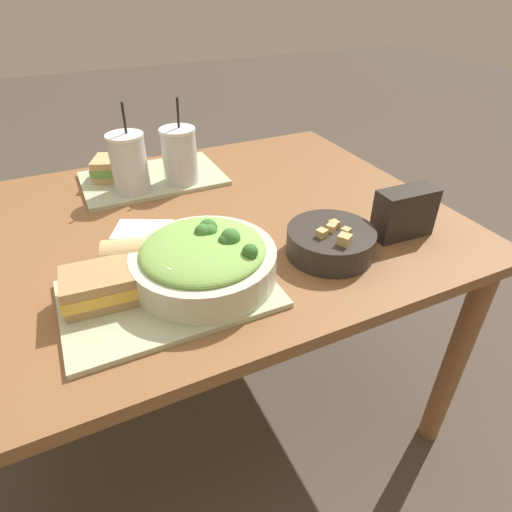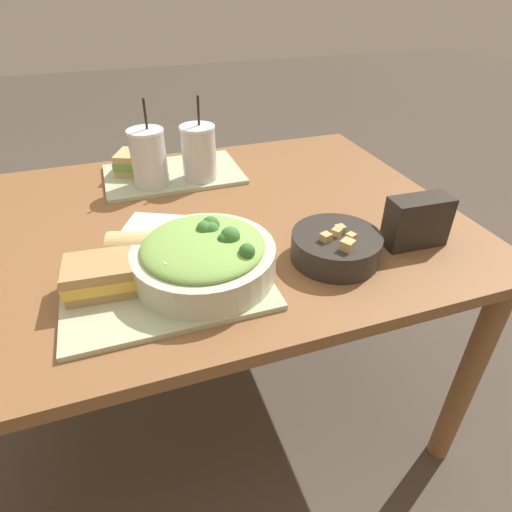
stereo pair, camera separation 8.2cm
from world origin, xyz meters
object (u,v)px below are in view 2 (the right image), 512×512
at_px(salad_bowl, 204,255).
at_px(soup_bowl, 336,246).
at_px(drink_cup_dark, 149,160).
at_px(drink_cup_red, 199,154).
at_px(sandwich_near, 102,275).
at_px(baguette_near, 148,248).
at_px(chip_bag, 417,221).
at_px(napkin_folded, 154,223).
at_px(sandwich_far, 139,163).

xyz_separation_m(salad_bowl, soup_bowl, (0.29, -0.02, -0.02)).
relative_size(soup_bowl, drink_cup_dark, 0.80).
distance_m(soup_bowl, drink_cup_dark, 0.61).
xyz_separation_m(salad_bowl, drink_cup_red, (0.10, 0.48, 0.03)).
height_order(soup_bowl, sandwich_near, soup_bowl).
xyz_separation_m(baguette_near, chip_bag, (0.60, -0.10, 0.01)).
height_order(baguette_near, drink_cup_red, drink_cup_red).
distance_m(sandwich_near, napkin_folded, 0.29).
xyz_separation_m(chip_bag, napkin_folded, (-0.57, 0.29, -0.06)).
height_order(sandwich_far, drink_cup_dark, drink_cup_dark).
bearing_deg(soup_bowl, drink_cup_red, 110.92).
xyz_separation_m(sandwich_far, drink_cup_red, (0.17, -0.10, 0.04)).
height_order(soup_bowl, napkin_folded, soup_bowl).
bearing_deg(drink_cup_dark, salad_bowl, -84.59).
relative_size(drink_cup_dark, drink_cup_red, 1.02).
bearing_deg(napkin_folded, chip_bag, -27.29).
bearing_deg(drink_cup_dark, sandwich_far, 102.76).
height_order(soup_bowl, sandwich_far, soup_bowl).
height_order(baguette_near, drink_cup_dark, drink_cup_dark).
bearing_deg(sandwich_far, baguette_near, -69.88).
distance_m(soup_bowl, baguette_near, 0.41).
relative_size(sandwich_near, drink_cup_red, 0.63).
distance_m(salad_bowl, chip_bag, 0.50).
height_order(salad_bowl, napkin_folded, salad_bowl).
bearing_deg(drink_cup_dark, soup_bowl, -56.11).
xyz_separation_m(salad_bowl, chip_bag, (0.50, -0.03, 0.00)).
bearing_deg(salad_bowl, chip_bag, -2.88).
distance_m(sandwich_far, napkin_folded, 0.32).
distance_m(baguette_near, drink_cup_red, 0.46).
bearing_deg(sandwich_far, drink_cup_red, -7.23).
relative_size(soup_bowl, drink_cup_red, 0.82).
bearing_deg(baguette_near, sandwich_near, 138.05).
bearing_deg(soup_bowl, chip_bag, -1.02).
height_order(sandwich_near, sandwich_far, same).
relative_size(salad_bowl, napkin_folded, 1.76).
bearing_deg(chip_bag, drink_cup_dark, 139.63).
distance_m(sandwich_far, drink_cup_dark, 0.11).
bearing_deg(napkin_folded, sandwich_far, 89.49).
distance_m(chip_bag, napkin_folded, 0.64).
bearing_deg(salad_bowl, napkin_folded, 104.97).
distance_m(soup_bowl, sandwich_far, 0.71).
relative_size(sandwich_far, drink_cup_dark, 0.65).
xyz_separation_m(drink_cup_dark, napkin_folded, (-0.03, -0.21, -0.09)).
distance_m(drink_cup_dark, drink_cup_red, 0.15).
bearing_deg(sandwich_near, napkin_folded, 66.64).
bearing_deg(sandwich_near, drink_cup_dark, 75.54).
relative_size(drink_cup_dark, napkin_folded, 1.48).
relative_size(baguette_near, napkin_folded, 1.04).
xyz_separation_m(sandwich_near, chip_bag, (0.70, -0.04, 0.02)).
distance_m(sandwich_near, sandwich_far, 0.58).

